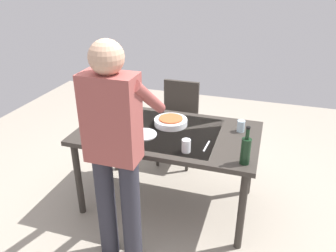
% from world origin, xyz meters
% --- Properties ---
extents(ground_plane, '(6.00, 6.00, 0.00)m').
position_xyz_m(ground_plane, '(0.00, 0.00, 0.00)').
color(ground_plane, '#9E9384').
extents(dining_table, '(1.57, 0.89, 0.77)m').
position_xyz_m(dining_table, '(0.00, 0.00, 0.69)').
color(dining_table, '#332D28').
rests_on(dining_table, ground_plane).
extents(chair_near, '(0.40, 0.40, 0.91)m').
position_xyz_m(chair_near, '(0.14, -0.83, 0.53)').
color(chair_near, black).
rests_on(chair_near, ground_plane).
extents(person_server, '(0.42, 0.61, 1.69)m').
position_xyz_m(person_server, '(0.15, 0.71, 0.96)').
color(person_server, '#2D2D38').
rests_on(person_server, ground_plane).
extents(wine_bottle, '(0.07, 0.07, 0.30)m').
position_xyz_m(wine_bottle, '(-0.69, 0.33, 0.88)').
color(wine_bottle, black).
rests_on(wine_bottle, dining_table).
extents(wine_glass_left, '(0.07, 0.07, 0.15)m').
position_xyz_m(wine_glass_left, '(0.64, -0.29, 0.87)').
color(wine_glass_left, white).
rests_on(wine_glass_left, dining_table).
extents(water_cup_near_left, '(0.07, 0.07, 0.10)m').
position_xyz_m(water_cup_near_left, '(-0.60, -0.19, 0.82)').
color(water_cup_near_left, silver).
rests_on(water_cup_near_left, dining_table).
extents(water_cup_near_right, '(0.07, 0.07, 0.10)m').
position_xyz_m(water_cup_near_right, '(-0.24, 0.29, 0.82)').
color(water_cup_near_right, silver).
rests_on(water_cup_near_right, dining_table).
extents(serving_bowl_pasta, '(0.30, 0.30, 0.07)m').
position_xyz_m(serving_bowl_pasta, '(0.02, -0.13, 0.80)').
color(serving_bowl_pasta, silver).
rests_on(serving_bowl_pasta, dining_table).
extents(dinner_plate_near, '(0.23, 0.23, 0.01)m').
position_xyz_m(dinner_plate_near, '(0.18, 0.13, 0.77)').
color(dinner_plate_near, silver).
rests_on(dinner_plate_near, dining_table).
extents(dinner_plate_far, '(0.23, 0.23, 0.01)m').
position_xyz_m(dinner_plate_far, '(0.58, 0.02, 0.77)').
color(dinner_plate_far, silver).
rests_on(dinner_plate_far, dining_table).
extents(table_fork, '(0.02, 0.18, 0.00)m').
position_xyz_m(table_fork, '(-0.38, 0.16, 0.77)').
color(table_fork, silver).
rests_on(table_fork, dining_table).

